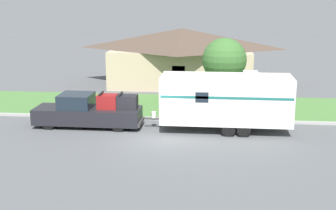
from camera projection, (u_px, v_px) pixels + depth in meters
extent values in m
plane|color=#515456|center=(156.00, 138.00, 25.05)|extent=(120.00, 120.00, 0.00)
cube|color=#999993|center=(164.00, 119.00, 28.66)|extent=(80.00, 0.30, 0.14)
cube|color=#477538|center=(170.00, 106.00, 32.21)|extent=(80.00, 7.00, 0.03)
cube|color=tan|center=(182.00, 66.00, 39.62)|extent=(11.45, 7.16, 3.04)
pyramid|color=#4C3D33|center=(182.00, 38.00, 39.06)|extent=(12.36, 7.73, 1.69)
cube|color=#4C3828|center=(178.00, 79.00, 36.30)|extent=(1.00, 0.06, 2.10)
cylinder|color=black|center=(48.00, 122.00, 26.61)|extent=(0.81, 0.28, 0.81)
cylinder|color=black|center=(58.00, 115.00, 28.21)|extent=(0.81, 0.28, 0.81)
cylinder|color=black|center=(118.00, 124.00, 26.20)|extent=(0.81, 0.28, 0.81)
cylinder|color=black|center=(124.00, 117.00, 27.79)|extent=(0.81, 0.28, 0.81)
cube|color=black|center=(66.00, 115.00, 27.27)|extent=(3.55, 2.00, 0.89)
cube|color=#19232D|center=(76.00, 101.00, 27.00)|extent=(1.84, 1.84, 0.81)
cube|color=black|center=(118.00, 116.00, 26.96)|extent=(2.58, 2.00, 0.89)
cube|color=#333333|center=(141.00, 122.00, 26.90)|extent=(0.12, 1.80, 0.20)
cube|color=maroon|center=(108.00, 102.00, 26.82)|extent=(1.15, 0.84, 0.80)
cube|color=black|center=(101.00, 93.00, 26.74)|extent=(0.10, 0.93, 0.08)
cube|color=black|center=(127.00, 102.00, 26.70)|extent=(1.15, 0.84, 0.80)
cube|color=black|center=(121.00, 94.00, 26.63)|extent=(0.10, 0.93, 0.08)
cylinder|color=black|center=(228.00, 130.00, 25.31)|extent=(0.74, 0.22, 0.74)
cylinder|color=black|center=(228.00, 119.00, 27.45)|extent=(0.74, 0.22, 0.74)
cylinder|color=black|center=(244.00, 130.00, 25.23)|extent=(0.74, 0.22, 0.74)
cylinder|color=black|center=(242.00, 119.00, 27.37)|extent=(0.74, 0.22, 0.74)
cube|color=silver|center=(226.00, 99.00, 26.06)|extent=(7.21, 2.49, 2.62)
cube|color=#1E6660|center=(226.00, 98.00, 24.77)|extent=(7.07, 0.01, 0.14)
cube|color=#383838|center=(153.00, 119.00, 26.77)|extent=(1.02, 0.12, 0.10)
cylinder|color=silver|center=(154.00, 115.00, 26.71)|extent=(0.28, 0.28, 0.36)
cube|color=silver|center=(250.00, 74.00, 25.59)|extent=(0.80, 0.68, 0.28)
cube|color=#19232D|center=(202.00, 98.00, 24.90)|extent=(0.70, 0.01, 0.56)
cylinder|color=brown|center=(174.00, 108.00, 29.27)|extent=(0.09, 0.09, 1.12)
cube|color=silver|center=(174.00, 98.00, 29.12)|extent=(0.48, 0.20, 0.22)
cylinder|color=brown|center=(223.00, 93.00, 31.28)|extent=(0.24, 0.24, 2.18)
sphere|color=#38662D|center=(224.00, 60.00, 30.77)|extent=(2.93, 2.93, 2.93)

